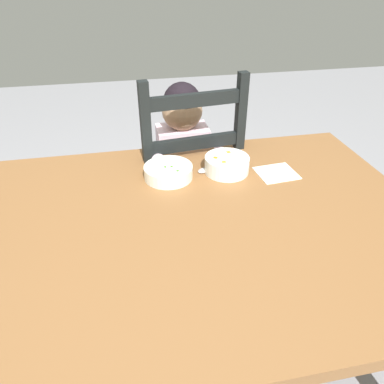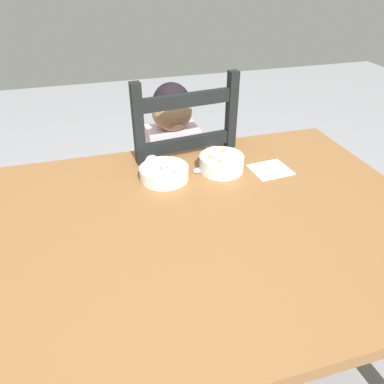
% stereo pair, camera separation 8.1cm
% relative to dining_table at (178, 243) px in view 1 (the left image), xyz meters
% --- Properties ---
extents(ground_plane, '(8.00, 8.00, 0.00)m').
position_rel_dining_table_xyz_m(ground_plane, '(0.00, 0.00, -0.63)').
color(ground_plane, gray).
extents(dining_table, '(1.56, 1.04, 0.71)m').
position_rel_dining_table_xyz_m(dining_table, '(0.00, 0.00, 0.00)').
color(dining_table, brown).
rests_on(dining_table, ground).
extents(dining_chair, '(0.46, 0.46, 1.01)m').
position_rel_dining_table_xyz_m(dining_chair, '(0.12, 0.56, -0.16)').
color(dining_chair, black).
rests_on(dining_chair, ground).
extents(child_figure, '(0.32, 0.31, 0.95)m').
position_rel_dining_table_xyz_m(child_figure, '(0.12, 0.56, -0.00)').
color(child_figure, silver).
rests_on(child_figure, ground).
extents(bowl_of_peas, '(0.17, 0.17, 0.05)m').
position_rel_dining_table_xyz_m(bowl_of_peas, '(0.01, 0.27, 0.10)').
color(bowl_of_peas, white).
rests_on(bowl_of_peas, dining_table).
extents(bowl_of_carrots, '(0.16, 0.16, 0.06)m').
position_rel_dining_table_xyz_m(bowl_of_carrots, '(0.23, 0.27, 0.11)').
color(bowl_of_carrots, white).
rests_on(bowl_of_carrots, dining_table).
extents(spoon, '(0.12, 0.10, 0.01)m').
position_rel_dining_table_xyz_m(spoon, '(0.16, 0.30, 0.08)').
color(spoon, silver).
rests_on(spoon, dining_table).
extents(paper_napkin, '(0.15, 0.14, 0.00)m').
position_rel_dining_table_xyz_m(paper_napkin, '(0.40, 0.22, 0.08)').
color(paper_napkin, white).
rests_on(paper_napkin, dining_table).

